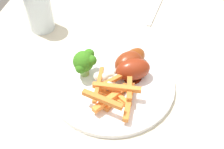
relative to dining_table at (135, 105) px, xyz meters
name	(u,v)px	position (x,y,z in m)	size (l,w,h in m)	color
dining_table	(135,105)	(0.00, 0.00, 0.00)	(1.11, 0.88, 0.74)	beige
dinner_plate	(112,82)	(0.03, -0.06, 0.11)	(0.28, 0.28, 0.01)	white
broccoli_floret_front	(85,62)	(0.02, -0.12, 0.15)	(0.06, 0.05, 0.06)	#7BA751
carrot_fries_pile	(116,93)	(0.08, -0.04, 0.13)	(0.13, 0.12, 0.04)	orange
chicken_drumstick_near	(127,63)	(-0.01, -0.03, 0.14)	(0.11, 0.10, 0.05)	#5B1C0C
chicken_drumstick_far	(131,70)	(0.01, -0.02, 0.14)	(0.08, 0.13, 0.05)	#60190C
chicken_drumstick_extra	(131,62)	(-0.02, -0.02, 0.14)	(0.14, 0.09, 0.04)	#5D220B
fork	(157,8)	(-0.30, 0.02, 0.10)	(0.19, 0.01, 0.01)	silver
water_glass	(39,11)	(-0.14, -0.29, 0.16)	(0.07, 0.07, 0.11)	silver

